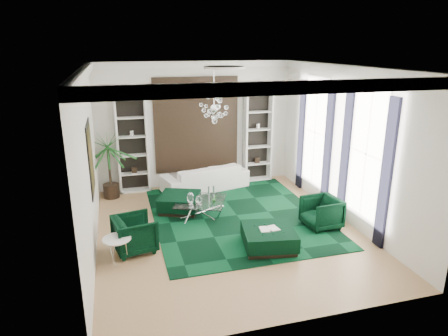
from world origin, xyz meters
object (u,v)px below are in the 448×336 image
object	(u,v)px
ottoman_side	(180,203)
side_table	(118,251)
palm	(108,157)
armchair_right	(321,212)
ottoman_front	(269,238)
sofa	(205,177)
coffee_table	(201,208)
armchair_left	(135,234)

from	to	relation	value
ottoman_side	side_table	distance (m)	2.85
palm	armchair_right	bearing A→B (deg)	-34.79
ottoman_side	ottoman_front	world-z (taller)	ottoman_side
armchair_right	ottoman_front	bearing A→B (deg)	-73.14
ottoman_side	palm	distance (m)	2.50
sofa	side_table	distance (m)	4.63
coffee_table	ottoman_side	world-z (taller)	ottoman_side
armchair_right	side_table	distance (m)	4.80
side_table	palm	size ratio (longest dim) A/B	0.23
sofa	side_table	xyz separation A→B (m)	(-2.67, -3.79, -0.11)
ottoman_front	coffee_table	bearing A→B (deg)	116.74
sofa	armchair_left	bearing A→B (deg)	42.07
sofa	armchair_right	distance (m)	3.97
sofa	coffee_table	xyz separation A→B (m)	(-0.55, -1.91, -0.17)
armchair_right	ottoman_side	bearing A→B (deg)	-125.75
coffee_table	armchair_right	bearing A→B (deg)	-28.70
armchair_right	ottoman_front	distance (m)	1.73
armchair_left	palm	xyz separation A→B (m)	(-0.47, 3.37, 0.84)
coffee_table	palm	xyz separation A→B (m)	(-2.22, 1.94, 1.02)
palm	sofa	bearing A→B (deg)	-0.58
ottoman_side	palm	size ratio (longest dim) A/B	0.41
coffee_table	ottoman_front	distance (m)	2.34
sofa	palm	world-z (taller)	palm
palm	coffee_table	bearing A→B (deg)	-41.04
ottoman_side	ottoman_front	xyz separation A→B (m)	(1.53, -2.53, -0.01)
ottoman_front	armchair_left	bearing A→B (deg)	166.90
coffee_table	ottoman_front	bearing A→B (deg)	-63.26
sofa	ottoman_side	xyz separation A→B (m)	(-1.03, -1.46, -0.16)
armchair_left	armchair_right	size ratio (longest dim) A/B	1.04
armchair_left	coffee_table	bearing A→B (deg)	-62.04
coffee_table	side_table	xyz separation A→B (m)	(-2.12, -1.88, 0.07)
palm	ottoman_front	bearing A→B (deg)	-50.85
armchair_left	armchair_right	world-z (taller)	armchair_left
sofa	armchair_left	distance (m)	4.06
armchair_right	ottoman_front	xyz separation A→B (m)	(-1.61, -0.63, -0.16)
armchair_right	palm	bearing A→B (deg)	-129.31
ottoman_front	palm	world-z (taller)	palm
armchair_left	armchair_right	xyz separation A→B (m)	(4.41, -0.02, -0.01)
armchair_left	coffee_table	world-z (taller)	armchair_left
ottoman_front	palm	bearing A→B (deg)	129.15
coffee_table	palm	bearing A→B (deg)	138.96
coffee_table	ottoman_side	size ratio (longest dim) A/B	1.20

